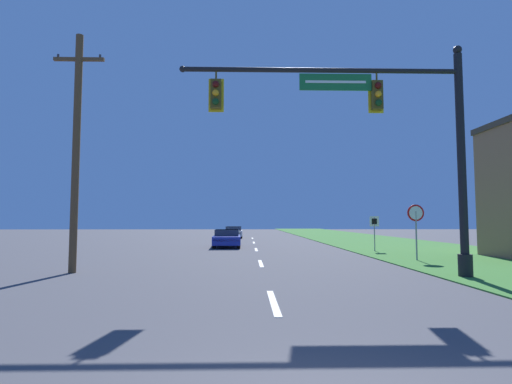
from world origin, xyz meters
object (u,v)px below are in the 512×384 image
(far_car, at_px, (234,232))
(utility_pole_near, at_px, (76,147))
(route_sign_post, at_px, (374,225))
(stop_sign, at_px, (416,219))
(signal_mast, at_px, (391,134))
(car_ahead, at_px, (227,238))

(far_car, relative_size, utility_pole_near, 0.50)
(route_sign_post, bearing_deg, stop_sign, -88.29)
(signal_mast, bearing_deg, car_ahead, 112.15)
(signal_mast, xyz_separation_m, car_ahead, (-6.06, 14.88, -4.03))
(signal_mast, height_order, utility_pole_near, utility_pole_near)
(car_ahead, distance_m, route_sign_post, 9.89)
(far_car, xyz_separation_m, route_sign_post, (8.87, -18.71, 0.92))
(utility_pole_near, bearing_deg, far_car, 80.42)
(signal_mast, bearing_deg, far_car, 101.64)
(signal_mast, bearing_deg, utility_pole_near, 172.28)
(car_ahead, height_order, route_sign_post, route_sign_post)
(car_ahead, xyz_separation_m, utility_pole_near, (-4.70, -13.42, 3.82))
(stop_sign, height_order, utility_pole_near, utility_pole_near)
(signal_mast, relative_size, far_car, 2.19)
(stop_sign, xyz_separation_m, route_sign_post, (-0.16, 5.41, -0.34))
(signal_mast, height_order, car_ahead, signal_mast)
(car_ahead, bearing_deg, utility_pole_near, -109.29)
(far_car, bearing_deg, route_sign_post, -64.63)
(signal_mast, distance_m, stop_sign, 6.62)
(signal_mast, xyz_separation_m, utility_pole_near, (-10.76, 1.46, -0.21))
(car_ahead, relative_size, route_sign_post, 2.17)
(signal_mast, height_order, route_sign_post, signal_mast)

